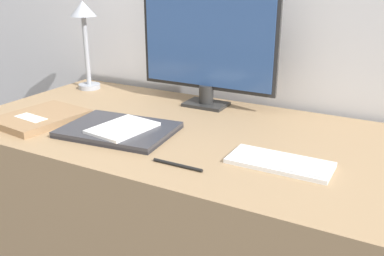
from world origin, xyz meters
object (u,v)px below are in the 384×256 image
(ereader, at_px, (123,128))
(pen, at_px, (178,165))
(keyboard, at_px, (280,162))
(desk_lamp, at_px, (84,27))
(laptop, at_px, (119,130))
(notebook, at_px, (41,118))
(monitor, at_px, (207,48))

(ereader, xyz_separation_m, pen, (0.27, -0.12, -0.02))
(keyboard, height_order, pen, keyboard)
(ereader, relative_size, desk_lamp, 0.58)
(keyboard, height_order, laptop, laptop)
(desk_lamp, bearing_deg, notebook, -70.60)
(monitor, bearing_deg, desk_lamp, -178.27)
(laptop, relative_size, pen, 2.49)
(desk_lamp, distance_m, pen, 0.94)
(laptop, bearing_deg, pen, -23.78)
(laptop, relative_size, notebook, 1.21)
(keyboard, distance_m, notebook, 0.83)
(ereader, xyz_separation_m, notebook, (-0.33, -0.03, -0.01))
(monitor, xyz_separation_m, pen, (0.18, -0.52, -0.22))
(notebook, bearing_deg, laptop, 6.88)
(monitor, height_order, desk_lamp, monitor)
(laptop, distance_m, ereader, 0.03)
(desk_lamp, relative_size, pen, 2.53)
(keyboard, relative_size, desk_lamp, 0.74)
(ereader, bearing_deg, laptop, 157.20)
(monitor, height_order, pen, monitor)
(desk_lamp, bearing_deg, keyboard, -20.65)
(monitor, height_order, laptop, monitor)
(keyboard, xyz_separation_m, laptop, (-0.52, -0.01, 0.00))
(pen, bearing_deg, desk_lamp, 145.73)
(laptop, xyz_separation_m, ereader, (0.02, -0.01, 0.01))
(keyboard, xyz_separation_m, pen, (-0.23, -0.14, -0.00))
(monitor, bearing_deg, pen, -71.23)
(keyboard, distance_m, laptop, 0.52)
(monitor, distance_m, laptop, 0.46)
(notebook, bearing_deg, pen, -8.74)
(laptop, bearing_deg, monitor, 73.89)
(laptop, distance_m, notebook, 0.31)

